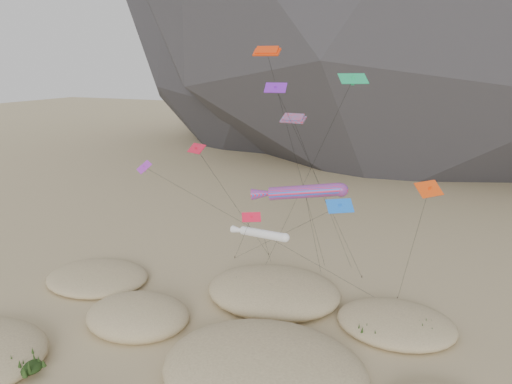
# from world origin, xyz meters

# --- Properties ---
(ground) EXTENTS (500.00, 500.00, 0.00)m
(ground) POSITION_xyz_m (0.00, 0.00, 0.00)
(ground) COLOR #CCB789
(ground) RESTS_ON ground
(dunes) EXTENTS (49.75, 38.82, 4.13)m
(dunes) POSITION_xyz_m (-0.98, 3.27, 0.72)
(dunes) COLOR #CCB789
(dunes) RESTS_ON ground
(dune_grass) EXTENTS (40.21, 29.74, 1.58)m
(dune_grass) POSITION_xyz_m (-1.09, 3.73, 0.85)
(dune_grass) COLOR black
(dune_grass) RESTS_ON ground
(kite_stakes) EXTENTS (21.38, 7.44, 0.30)m
(kite_stakes) POSITION_xyz_m (1.96, 22.70, 0.15)
(kite_stakes) COLOR #3F2D1E
(kite_stakes) RESTS_ON ground
(rainbow_tube_kite) EXTENTS (9.08, 12.91, 14.04)m
(rainbow_tube_kite) POSITION_xyz_m (3.52, 13.42, 13.01)
(rainbow_tube_kite) COLOR #FF1A36
(rainbow_tube_kite) RESTS_ON ground
(white_tube_kite) EXTENTS (7.95, 15.65, 9.88)m
(white_tube_kite) POSITION_xyz_m (0.42, 10.83, 9.20)
(white_tube_kite) COLOR white
(white_tube_kite) RESTS_ON ground
(orange_parafoil) EXTENTS (3.88, 13.85, 26.41)m
(orange_parafoil) POSITION_xyz_m (-0.16, 13.77, 25.59)
(orange_parafoil) COLOR red
(orange_parafoil) RESTS_ON ground
(multi_parafoil) EXTENTS (4.43, 14.45, 20.34)m
(multi_parafoil) POSITION_xyz_m (2.49, 13.87, 19.64)
(multi_parafoil) COLOR #FF1A24
(multi_parafoil) RESTS_ON ground
(delta_kites) EXTENTS (29.38, 23.79, 23.98)m
(delta_kites) POSITION_xyz_m (3.28, 10.26, 16.70)
(delta_kites) COLOR #EB440C
(delta_kites) RESTS_ON ground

